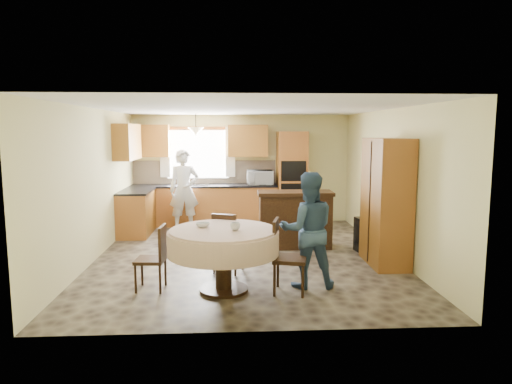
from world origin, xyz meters
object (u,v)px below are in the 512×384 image
at_px(dining_table, 223,243).
at_px(chair_right, 284,252).
at_px(chair_left, 156,254).
at_px(sideboard, 295,221).
at_px(oven_tower, 292,178).
at_px(cupboard, 386,202).
at_px(person_dining, 308,230).
at_px(person_sink, 184,190).
at_px(chair_back, 227,240).

relative_size(dining_table, chair_right, 1.51).
bearing_deg(chair_left, sideboard, 139.00).
bearing_deg(dining_table, oven_tower, 71.27).
xyz_separation_m(cupboard, person_dining, (-1.42, -0.99, -0.22)).
bearing_deg(person_sink, cupboard, -50.36).
distance_m(cupboard, person_dining, 1.75).
height_order(cupboard, chair_right, cupboard).
distance_m(dining_table, chair_right, 0.81).
bearing_deg(chair_right, person_dining, -45.58).
xyz_separation_m(dining_table, person_dining, (1.14, 0.12, 0.13)).
relative_size(chair_right, person_dining, 0.62).
bearing_deg(dining_table, person_sink, 103.16).
relative_size(oven_tower, cupboard, 1.05).
relative_size(chair_back, person_dining, 0.58).
distance_m(sideboard, person_dining, 2.18).
bearing_deg(person_sink, chair_back, -85.14).
distance_m(dining_table, person_dining, 1.16).
relative_size(chair_back, chair_right, 0.94).
xyz_separation_m(chair_right, person_dining, (0.35, 0.21, 0.25)).
relative_size(oven_tower, sideboard, 1.56).
bearing_deg(chair_right, chair_left, 96.11).
distance_m(sideboard, person_sink, 2.71).
bearing_deg(person_dining, chair_left, -0.03).
height_order(dining_table, chair_left, chair_left).
distance_m(chair_right, person_sink, 4.31).
bearing_deg(person_sink, person_dining, -73.31).
distance_m(oven_tower, cupboard, 3.46).
bearing_deg(chair_left, dining_table, 87.67).
bearing_deg(cupboard, oven_tower, 107.99).
height_order(oven_tower, chair_back, oven_tower).
xyz_separation_m(oven_tower, person_sink, (-2.39, -0.56, -0.19)).
height_order(sideboard, chair_right, chair_right).
xyz_separation_m(chair_left, person_sink, (0.01, 3.74, 0.39)).
xyz_separation_m(sideboard, chair_back, (-1.24, -1.50, 0.02)).
xyz_separation_m(cupboard, dining_table, (-2.56, -1.11, -0.35)).
relative_size(sideboard, person_sink, 0.78).
height_order(sideboard, chair_back, sideboard).
bearing_deg(person_dining, chair_back, -30.84).
height_order(chair_left, person_sink, person_sink).
xyz_separation_m(sideboard, dining_table, (-1.27, -2.27, 0.17)).
distance_m(sideboard, dining_table, 2.61).
xyz_separation_m(chair_right, person_sink, (-1.70, 3.94, 0.33)).
relative_size(sideboard, chair_right, 1.39).
bearing_deg(person_dining, person_sink, -61.72).
bearing_deg(chair_right, person_sink, 36.03).
distance_m(oven_tower, chair_right, 4.58).
relative_size(oven_tower, chair_back, 2.31).
xyz_separation_m(person_sink, person_dining, (2.04, -3.73, -0.08)).
bearing_deg(cupboard, sideboard, 138.08).
bearing_deg(person_dining, sideboard, -93.90).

